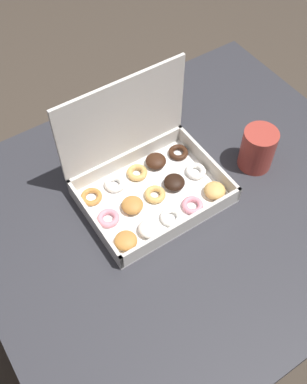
{
  "coord_description": "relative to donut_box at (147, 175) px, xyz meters",
  "views": [
    {
      "loc": [
        -0.39,
        -0.46,
        1.64
      ],
      "look_at": [
        -0.06,
        0.05,
        0.8
      ],
      "focal_mm": 42.0,
      "sensor_mm": 36.0,
      "label": 1
    }
  ],
  "objects": [
    {
      "name": "dining_table",
      "position": [
        0.06,
        -0.08,
        -0.17
      ],
      "size": [
        0.98,
        0.83,
        0.78
      ],
      "color": "#2D2D33",
      "rests_on": "ground_plane"
    },
    {
      "name": "coffee_mug",
      "position": [
        0.27,
        -0.08,
        0.0
      ],
      "size": [
        0.08,
        0.08,
        0.11
      ],
      "color": "#A3382D",
      "rests_on": "dining_table"
    },
    {
      "name": "ground_plane",
      "position": [
        0.06,
        -0.08,
        -0.83
      ],
      "size": [
        8.0,
        8.0,
        0.0
      ],
      "primitive_type": "plane",
      "color": "#42382D"
    },
    {
      "name": "donut_box",
      "position": [
        0.0,
        0.0,
        0.0
      ],
      "size": [
        0.32,
        0.25,
        0.26
      ],
      "color": "white",
      "rests_on": "dining_table"
    }
  ]
}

